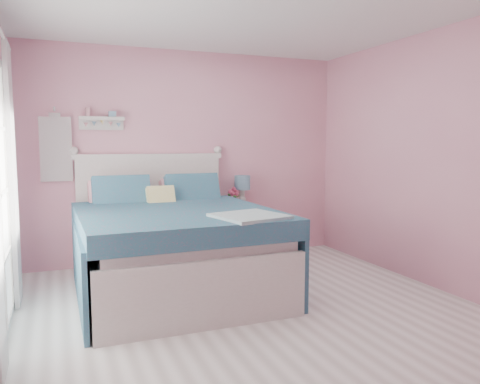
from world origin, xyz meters
TOP-DOWN VIEW (x-y plane):
  - floor at (0.00, 0.00)m, footprint 4.50×4.50m
  - room_shell at (0.00, 0.00)m, footprint 4.50×4.50m
  - bed at (-0.50, 1.10)m, footprint 1.84×2.32m
  - nightstand at (0.58, 2.01)m, footprint 0.45×0.45m
  - table_lamp at (0.66, 2.08)m, footprint 0.20×0.20m
  - vase at (0.51, 2.00)m, footprint 0.17×0.17m
  - teacup at (0.51, 1.86)m, footprint 0.12×0.12m
  - roses at (0.51, 1.99)m, footprint 0.14×0.11m
  - wall_shelf at (-1.05, 2.19)m, footprint 0.50×0.15m
  - hanging_dress at (-1.55, 2.18)m, footprint 0.34×0.03m
  - curtain_far at (-1.92, 1.14)m, footprint 0.04×0.40m

SIDE VIEW (x-z plane):
  - floor at x=0.00m, z-range 0.00..0.00m
  - nightstand at x=0.58m, z-range 0.00..0.65m
  - bed at x=-0.50m, z-range -0.24..1.10m
  - teacup at x=0.51m, z-range 0.65..0.73m
  - vase at x=0.51m, z-range 0.65..0.82m
  - roses at x=0.51m, z-range 0.79..0.91m
  - table_lamp at x=0.66m, z-range 0.73..1.13m
  - curtain_far at x=-1.92m, z-range 0.02..2.34m
  - hanging_dress at x=-1.55m, z-range 1.04..1.76m
  - room_shell at x=0.00m, z-range -0.67..3.83m
  - wall_shelf at x=-1.05m, z-range 1.61..1.86m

